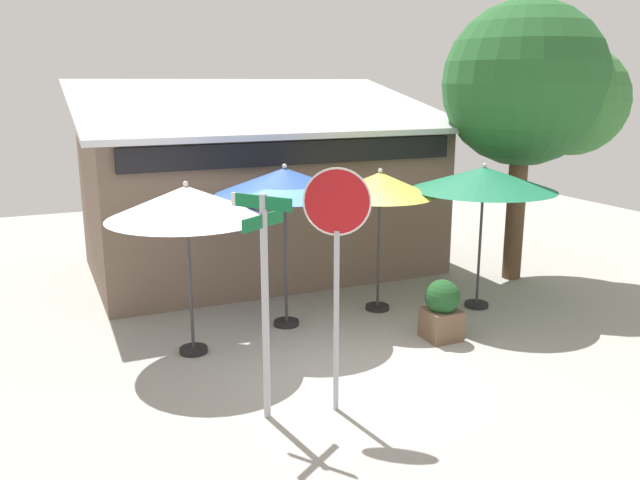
# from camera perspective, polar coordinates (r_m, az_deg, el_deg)

# --- Properties ---
(ground_plane) EXTENTS (28.00, 28.00, 0.10)m
(ground_plane) POSITION_cam_1_polar(r_m,az_deg,el_deg) (10.26, 1.88, -10.55)
(ground_plane) COLOR #9E9B93
(cafe_building) EXTENTS (7.77, 4.98, 4.20)m
(cafe_building) POSITION_cam_1_polar(r_m,az_deg,el_deg) (14.76, -5.16, 3.96)
(cafe_building) COLOR #705B4C
(cafe_building) RESTS_ON ground
(street_sign_post) EXTENTS (0.67, 0.73, 2.87)m
(street_sign_post) POSITION_cam_1_polar(r_m,az_deg,el_deg) (7.99, -4.84, -3.92)
(street_sign_post) COLOR #A8AAB2
(street_sign_post) RESTS_ON ground
(stop_sign) EXTENTS (0.73, 0.43, 3.16)m
(stop_sign) POSITION_cam_1_polar(r_m,az_deg,el_deg) (8.01, 1.47, -0.24)
(stop_sign) COLOR #A8AAB2
(stop_sign) RESTS_ON ground
(patio_umbrella_ivory_left) EXTENTS (2.41, 2.41, 2.72)m
(patio_umbrella_ivory_left) POSITION_cam_1_polar(r_m,az_deg,el_deg) (9.98, -11.51, 3.15)
(patio_umbrella_ivory_left) COLOR black
(patio_umbrella_ivory_left) RESTS_ON ground
(patio_umbrella_royal_blue_center) EXTENTS (2.34, 2.34, 2.83)m
(patio_umbrella_royal_blue_center) POSITION_cam_1_polar(r_m,az_deg,el_deg) (10.95, -3.09, 5.03)
(patio_umbrella_royal_blue_center) COLOR black
(patio_umbrella_royal_blue_center) RESTS_ON ground
(patio_umbrella_mustard_right) EXTENTS (1.97, 1.97, 2.64)m
(patio_umbrella_mustard_right) POSITION_cam_1_polar(r_m,az_deg,el_deg) (11.81, 5.23, 4.72)
(patio_umbrella_mustard_right) COLOR black
(patio_umbrella_mustard_right) RESTS_ON ground
(patio_umbrella_forest_green_far_right) EXTENTS (2.60, 2.60, 2.72)m
(patio_umbrella_forest_green_far_right) POSITION_cam_1_polar(r_m,az_deg,el_deg) (12.26, 14.02, 5.13)
(patio_umbrella_forest_green_far_right) COLOR black
(patio_umbrella_forest_green_far_right) RESTS_ON ground
(shade_tree) EXTENTS (3.69, 3.33, 5.76)m
(shade_tree) POSITION_cam_1_polar(r_m,az_deg,el_deg) (14.36, 18.20, 12.37)
(shade_tree) COLOR brown
(shade_tree) RESTS_ON ground
(sidewalk_planter) EXTENTS (0.58, 0.58, 1.01)m
(sidewalk_planter) POSITION_cam_1_polar(r_m,az_deg,el_deg) (10.99, 10.54, -5.93)
(sidewalk_planter) COLOR brown
(sidewalk_planter) RESTS_ON ground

